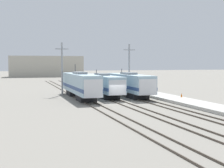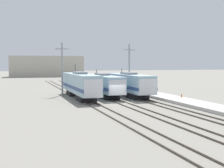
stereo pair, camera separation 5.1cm
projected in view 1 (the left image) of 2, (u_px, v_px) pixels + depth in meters
name	position (u px, v px, depth m)	size (l,w,h in m)	color
ground_plane	(120.00, 103.00, 45.04)	(400.00, 400.00, 0.00)	gray
rail_pair_far_left	(91.00, 103.00, 43.75)	(1.51, 120.00, 0.15)	#4C4238
rail_pair_center	(120.00, 102.00, 45.04)	(1.51, 120.00, 0.15)	#4C4238
rail_pair_far_right	(147.00, 101.00, 46.33)	(1.51, 120.00, 0.15)	#4C4238
locomotive_far_left	(80.00, 85.00, 50.42)	(2.89, 18.19, 5.54)	#232326
locomotive_center	(103.00, 84.00, 53.63)	(2.97, 17.23, 4.49)	#232326
locomotive_far_right	(130.00, 84.00, 53.29)	(3.12, 16.43, 4.67)	#232326
catenary_tower_left	(62.00, 68.00, 55.46)	(2.28, 0.32, 9.34)	gray
catenary_tower_right	(129.00, 67.00, 59.28)	(2.28, 0.32, 9.34)	gray
platform	(174.00, 99.00, 47.65)	(4.00, 120.00, 0.42)	#B7B5AD
traffic_cone	(182.00, 95.00, 48.29)	(0.29, 0.29, 0.67)	orange
depot_building	(46.00, 66.00, 133.87)	(30.76, 9.92, 8.82)	#B2AD9E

